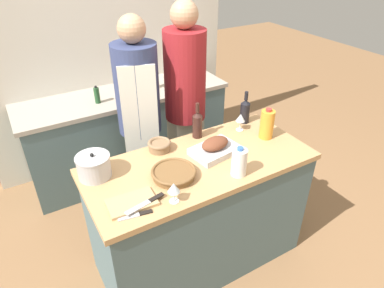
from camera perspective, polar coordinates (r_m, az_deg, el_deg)
ground_plane at (r=2.90m, az=1.10°, el=-18.08°), size 12.00×12.00×0.00m
kitchen_island at (r=2.56m, az=1.20°, el=-11.41°), size 1.53×0.69×0.93m
back_counter at (r=3.60m, az=-10.51°, el=1.88°), size 2.04×0.60×0.88m
back_wall at (r=3.59m, az=-13.97°, el=15.91°), size 2.54×0.10×2.55m
roasting_pan at (r=2.33m, az=3.84°, el=-0.60°), size 0.35×0.26×0.12m
wicker_basket at (r=2.12m, az=-3.06°, el=-4.86°), size 0.28×0.28×0.05m
cutting_board at (r=1.96m, az=-10.03°, el=-9.59°), size 0.28×0.18×0.02m
stock_pot at (r=2.18m, az=-16.05°, el=-3.59°), size 0.21×0.21×0.17m
mixing_bowl at (r=2.37m, az=-5.45°, el=-0.22°), size 0.16×0.16×0.07m
juice_jug at (r=2.53m, az=12.38°, el=3.25°), size 0.10×0.10×0.23m
milk_jug at (r=2.12m, az=7.85°, el=-3.00°), size 0.10×0.10×0.20m
wine_bottle_green at (r=2.48m, az=0.89°, el=3.39°), size 0.07×0.07×0.27m
wine_bottle_dark at (r=2.71m, az=8.83°, el=5.55°), size 0.07×0.07×0.26m
wine_glass_left at (r=2.60m, az=8.10°, el=4.27°), size 0.07×0.07×0.13m
wine_glass_right at (r=1.90m, az=-3.06°, el=-7.38°), size 0.07×0.07×0.13m
knife_chef at (r=1.93m, az=-7.60°, el=-9.69°), size 0.25×0.08×0.01m
knife_paring at (r=1.90m, az=-9.25°, el=-11.57°), size 0.19×0.06×0.01m
condiment_bottle_tall at (r=3.24m, az=-15.56°, el=7.84°), size 0.05×0.05×0.16m
condiment_bottle_short at (r=3.45m, az=-6.32°, el=10.85°), size 0.06×0.06×0.22m
person_cook_aproned at (r=2.76m, az=-8.75°, el=4.74°), size 0.35×0.37×1.74m
person_cook_guest at (r=2.87m, az=-1.14°, el=7.09°), size 0.34×0.34×1.81m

